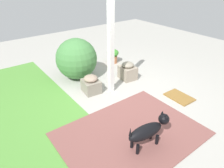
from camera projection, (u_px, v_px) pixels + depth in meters
The scene contains 10 objects.
ground_plane at pixel (122, 95), 4.72m from camera, with size 12.00×12.00×0.00m, color #ADAAA1.
brick_path at pixel (131, 134), 3.59m from camera, with size 1.80×2.40×0.02m, color brown.
lawn_patch at pixel (5, 122), 3.87m from camera, with size 5.20×2.80×0.01m, color #55963B.
porch_pillar at pixel (111, 42), 4.29m from camera, with size 0.11×0.11×2.42m, color white.
stone_planter_nearest at pixel (128, 71), 5.33m from camera, with size 0.46×0.41×0.47m.
stone_planter_mid at pixel (91, 84), 4.75m from camera, with size 0.45×0.41×0.43m.
round_shrub at pixel (77, 59), 5.25m from camera, with size 1.06×1.06×1.06m, color #458042.
terracotta_pot_broad at pixel (113, 55), 6.25m from camera, with size 0.36×0.36×0.43m.
dog at pixel (148, 130), 3.22m from camera, with size 0.27×0.79×0.54m.
doormat at pixel (179, 97), 4.61m from camera, with size 0.59×0.41×0.03m, color olive.
Camera 1 is at (-3.04, 2.60, 2.52)m, focal length 32.75 mm.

